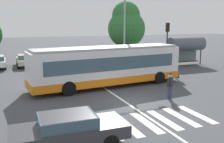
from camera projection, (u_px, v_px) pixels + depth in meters
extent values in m
plane|color=#424449|center=(135.00, 103.00, 15.83)|extent=(160.00, 160.00, 0.00)
cylinder|color=black|center=(142.00, 73.00, 22.80)|extent=(1.03, 0.40, 1.00)
cylinder|color=black|center=(159.00, 78.00, 20.76)|extent=(1.03, 0.40, 1.00)
cylinder|color=black|center=(59.00, 82.00, 19.33)|extent=(1.03, 0.40, 1.00)
cylinder|color=black|center=(69.00, 88.00, 17.29)|extent=(1.03, 0.40, 1.00)
cube|color=white|center=(108.00, 65.00, 19.73)|extent=(12.03, 3.75, 2.55)
cube|color=orange|center=(108.00, 78.00, 19.92)|extent=(12.16, 3.79, 0.55)
cube|color=#3D5666|center=(108.00, 62.00, 19.67)|extent=(10.63, 3.66, 0.96)
cube|color=#3D5666|center=(168.00, 58.00, 22.40)|extent=(0.27, 2.24, 1.63)
cube|color=black|center=(169.00, 48.00, 22.24)|extent=(0.26, 1.93, 0.28)
cube|color=#99999E|center=(108.00, 48.00, 19.48)|extent=(11.54, 3.50, 0.16)
cube|color=#28282B|center=(169.00, 74.00, 22.72)|extent=(0.38, 2.55, 0.36)
cylinder|color=#333856|center=(169.00, 93.00, 16.55)|extent=(0.16, 0.16, 0.85)
cylinder|color=#333856|center=(170.00, 93.00, 16.50)|extent=(0.16, 0.16, 0.85)
cube|color=#232328|center=(170.00, 82.00, 16.39)|extent=(0.48, 0.44, 0.60)
cylinder|color=#232328|center=(169.00, 83.00, 16.20)|extent=(0.10, 0.10, 0.55)
cylinder|color=#232328|center=(171.00, 81.00, 16.60)|extent=(0.10, 0.10, 0.55)
sphere|color=tan|center=(170.00, 75.00, 16.32)|extent=(0.22, 0.22, 0.22)
sphere|color=black|center=(170.00, 74.00, 16.30)|extent=(0.19, 0.19, 0.19)
cylinder|color=black|center=(97.00, 126.00, 11.42)|extent=(0.64, 0.21, 0.64)
cylinder|color=black|center=(111.00, 142.00, 9.88)|extent=(0.64, 0.21, 0.64)
cylinder|color=black|center=(32.00, 136.00, 10.44)|extent=(0.64, 0.21, 0.64)
cube|color=#38383D|center=(70.00, 132.00, 10.10)|extent=(4.53, 1.89, 0.52)
cube|color=#3D5666|center=(67.00, 120.00, 9.98)|extent=(2.19, 1.64, 0.44)
cube|color=#38383D|center=(67.00, 116.00, 9.95)|extent=(2.00, 1.56, 0.09)
cylinder|color=black|center=(5.00, 63.00, 29.45)|extent=(0.21, 0.64, 0.64)
cylinder|color=black|center=(5.00, 67.00, 26.92)|extent=(0.21, 0.64, 0.64)
cylinder|color=black|center=(17.00, 62.00, 30.03)|extent=(0.21, 0.64, 0.64)
cylinder|color=black|center=(32.00, 61.00, 30.67)|extent=(0.21, 0.64, 0.64)
cylinder|color=black|center=(18.00, 66.00, 27.50)|extent=(0.21, 0.64, 0.64)
cylinder|color=black|center=(35.00, 65.00, 28.14)|extent=(0.21, 0.64, 0.64)
cube|color=#C6B793|center=(25.00, 61.00, 29.02)|extent=(1.88, 4.52, 0.52)
cube|color=#3D5666|center=(25.00, 57.00, 28.85)|extent=(1.63, 2.18, 0.44)
cube|color=#C6B793|center=(25.00, 55.00, 28.82)|extent=(1.56, 2.00, 0.09)
cylinder|color=black|center=(39.00, 61.00, 31.14)|extent=(0.23, 0.65, 0.64)
cylinder|color=black|center=(53.00, 60.00, 31.82)|extent=(0.23, 0.65, 0.64)
cylinder|color=black|center=(43.00, 64.00, 28.65)|extent=(0.23, 0.65, 0.64)
cylinder|color=black|center=(58.00, 63.00, 29.33)|extent=(0.23, 0.65, 0.64)
cube|color=#196B70|center=(48.00, 59.00, 30.18)|extent=(2.02, 4.58, 0.52)
cube|color=#3D5666|center=(48.00, 55.00, 30.01)|extent=(1.70, 2.23, 0.44)
cube|color=#196B70|center=(48.00, 54.00, 29.97)|extent=(1.62, 2.05, 0.09)
cylinder|color=black|center=(63.00, 59.00, 32.34)|extent=(0.21, 0.64, 0.64)
cylinder|color=black|center=(76.00, 59.00, 32.94)|extent=(0.21, 0.64, 0.64)
cylinder|color=black|center=(68.00, 63.00, 29.79)|extent=(0.21, 0.64, 0.64)
cylinder|color=black|center=(82.00, 62.00, 30.39)|extent=(0.21, 0.64, 0.64)
cube|color=#38383D|center=(72.00, 58.00, 31.30)|extent=(1.87, 4.52, 0.52)
cube|color=#3D5666|center=(72.00, 54.00, 31.13)|extent=(1.62, 2.18, 0.44)
cube|color=#38383D|center=(72.00, 53.00, 31.10)|extent=(1.55, 2.00, 0.09)
cylinder|color=black|center=(83.00, 59.00, 33.14)|extent=(0.23, 0.65, 0.64)
cylinder|color=black|center=(95.00, 58.00, 33.82)|extent=(0.23, 0.65, 0.64)
cylinder|color=black|center=(91.00, 61.00, 30.64)|extent=(0.23, 0.65, 0.64)
cylinder|color=black|center=(104.00, 61.00, 31.33)|extent=(0.23, 0.65, 0.64)
cube|color=#AD1E1E|center=(93.00, 57.00, 32.17)|extent=(2.03, 4.58, 0.52)
cube|color=#3D5666|center=(93.00, 53.00, 32.00)|extent=(1.70, 2.23, 0.44)
cube|color=#AD1E1E|center=(93.00, 52.00, 31.97)|extent=(1.62, 2.05, 0.09)
cylinder|color=black|center=(104.00, 58.00, 33.95)|extent=(0.20, 0.64, 0.64)
cylinder|color=black|center=(116.00, 57.00, 34.57)|extent=(0.20, 0.64, 0.64)
cylinder|color=black|center=(112.00, 60.00, 31.41)|extent=(0.20, 0.64, 0.64)
cylinder|color=black|center=(124.00, 60.00, 32.03)|extent=(0.20, 0.64, 0.64)
cube|color=black|center=(114.00, 56.00, 32.93)|extent=(1.83, 4.50, 0.52)
cube|color=#3D5666|center=(114.00, 53.00, 32.76)|extent=(1.61, 2.16, 0.44)
cube|color=black|center=(114.00, 51.00, 32.73)|extent=(1.53, 1.98, 0.09)
cylinder|color=#28282B|center=(167.00, 51.00, 26.51)|extent=(0.14, 0.14, 3.95)
cube|color=black|center=(168.00, 27.00, 26.06)|extent=(0.28, 0.32, 0.90)
cylinder|color=red|center=(166.00, 25.00, 25.95)|extent=(0.04, 0.20, 0.20)
cylinder|color=#463707|center=(166.00, 28.00, 26.00)|extent=(0.04, 0.20, 0.20)
cylinder|color=#093B10|center=(166.00, 31.00, 26.06)|extent=(0.04, 0.20, 0.20)
cylinder|color=#28282B|center=(170.00, 56.00, 28.75)|extent=(0.12, 0.12, 2.30)
cylinder|color=#28282B|center=(201.00, 55.00, 30.31)|extent=(0.12, 0.12, 2.30)
cube|color=slate|center=(182.00, 54.00, 30.14)|extent=(4.08, 0.04, 1.93)
cylinder|color=#515660|center=(186.00, 44.00, 29.28)|extent=(4.34, 1.54, 1.54)
cube|color=#4C3823|center=(185.00, 62.00, 29.66)|extent=(3.40, 0.36, 0.08)
cylinder|color=#939399|center=(125.00, 20.00, 26.93)|extent=(0.20, 0.20, 10.21)
cylinder|color=brown|center=(126.00, 50.00, 34.85)|extent=(0.36, 0.36, 2.33)
sphere|color=#2D7033|center=(126.00, 29.00, 34.31)|extent=(4.96, 4.96, 4.96)
sphere|color=#2D7033|center=(126.00, 15.00, 34.12)|extent=(3.72, 3.72, 3.72)
cube|color=silver|center=(86.00, 132.00, 11.59)|extent=(0.45, 2.91, 0.01)
cube|color=silver|center=(107.00, 129.00, 11.96)|extent=(0.45, 2.91, 0.01)
cube|color=silver|center=(127.00, 125.00, 12.34)|extent=(0.45, 2.91, 0.01)
cube|color=silver|center=(146.00, 122.00, 12.72)|extent=(0.45, 2.91, 0.01)
cube|color=silver|center=(164.00, 119.00, 13.09)|extent=(0.45, 2.91, 0.01)
cube|color=silver|center=(181.00, 117.00, 13.47)|extent=(0.45, 2.91, 0.01)
cube|color=silver|center=(196.00, 114.00, 13.84)|extent=(0.45, 2.91, 0.01)
cube|color=silver|center=(115.00, 95.00, 17.48)|extent=(0.16, 24.00, 0.01)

